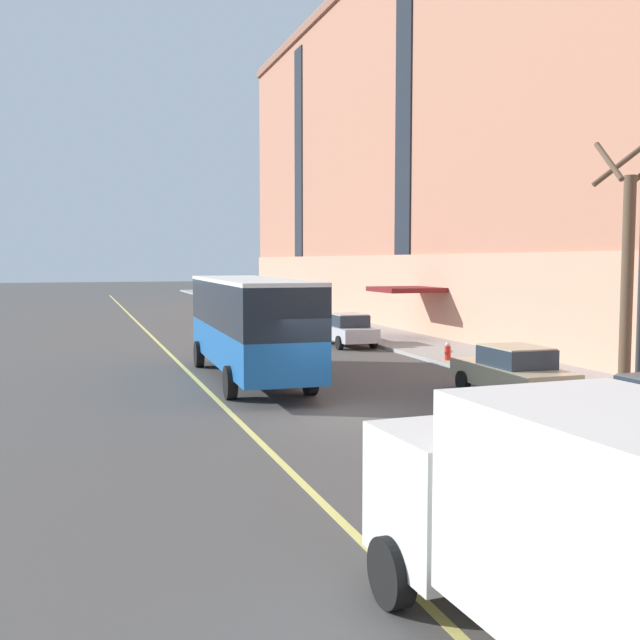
{
  "coord_description": "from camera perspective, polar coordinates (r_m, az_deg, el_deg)",
  "views": [
    {
      "loc": [
        -6.5,
        -18.36,
        4.07
      ],
      "look_at": [
        2.4,
        8.77,
        1.8
      ],
      "focal_mm": 42.0,
      "sensor_mm": 36.0,
      "label": 1
    }
  ],
  "objects": [
    {
      "name": "parked_car_navy_1",
      "position": [
        52.7,
        -4.56,
        0.96
      ],
      "size": [
        2.1,
        4.6,
        1.56
      ],
      "color": "navy",
      "rests_on": "ground"
    },
    {
      "name": "sidewalk",
      "position": [
        26.75,
        17.81,
        -4.26
      ],
      "size": [
        4.33,
        160.0,
        0.15
      ],
      "primitive_type": "cube",
      "color": "#9E9B93",
      "rests_on": "ground"
    },
    {
      "name": "city_bus",
      "position": [
        25.39,
        -5.42,
        -0.1
      ],
      "size": [
        2.96,
        10.93,
        3.47
      ],
      "color": "#19569E",
      "rests_on": "ground"
    },
    {
      "name": "box_truck",
      "position": [
        7.48,
        21.99,
        -15.14
      ],
      "size": [
        2.54,
        6.5,
        2.76
      ],
      "color": "silver",
      "rests_on": "ground"
    },
    {
      "name": "parked_car_champagne_0",
      "position": [
        23.0,
        14.47,
        -3.82
      ],
      "size": [
        1.99,
        4.51,
        1.56
      ],
      "color": "#BCAD89",
      "rests_on": "ground"
    },
    {
      "name": "parked_car_silver_4",
      "position": [
        35.69,
        2.07,
        -0.75
      ],
      "size": [
        1.89,
        4.3,
        1.56
      ],
      "color": "#B7B7BC",
      "rests_on": "ground"
    },
    {
      "name": "street_tree_mid_block",
      "position": [
        23.16,
        22.35,
        3.68
      ],
      "size": [
        1.92,
        1.82,
        7.37
      ],
      "color": "brown",
      "rests_on": "sidewalk"
    },
    {
      "name": "ground_plane",
      "position": [
        19.9,
        1.31,
        -7.26
      ],
      "size": [
        260.0,
        260.0,
        0.0
      ],
      "primitive_type": "plane",
      "color": "#4C4947"
    },
    {
      "name": "lane_centerline",
      "position": [
        22.09,
        -7.8,
        -6.1
      ],
      "size": [
        0.16,
        140.0,
        0.01
      ],
      "primitive_type": "cube",
      "color": "#E0D66B",
      "rests_on": "ground"
    },
    {
      "name": "parked_car_white_2",
      "position": [
        46.21,
        -2.85,
        0.46
      ],
      "size": [
        2.06,
        4.63,
        1.56
      ],
      "color": "silver",
      "rests_on": "ground"
    },
    {
      "name": "fire_hydrant",
      "position": [
        29.96,
        9.71,
        -2.38
      ],
      "size": [
        0.42,
        0.24,
        0.72
      ],
      "color": "red",
      "rests_on": "sidewalk"
    }
  ]
}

